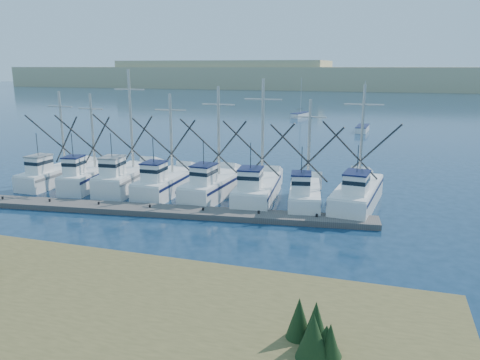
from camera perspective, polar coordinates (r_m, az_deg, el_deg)
name	(u,v)px	position (r m, az deg, el deg)	size (l,w,h in m)	color
ground	(219,253)	(27.06, -2.52, -8.88)	(500.00, 500.00, 0.00)	#0D263D
floating_dock	(163,211)	(34.38, -9.37, -3.71)	(30.39, 2.03, 0.41)	#58524F
dune_ridge	(370,78)	(233.69, 15.61, 11.89)	(360.00, 60.00, 10.00)	tan
trawler_fleet	(197,185)	(38.30, -5.24, -0.56)	(29.71, 9.25, 10.17)	white
sailboat_near	(362,129)	(79.11, 14.69, 6.08)	(1.95, 6.06, 8.10)	white
sailboat_far	(300,115)	(99.31, 7.35, 7.88)	(3.09, 6.17, 8.10)	white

